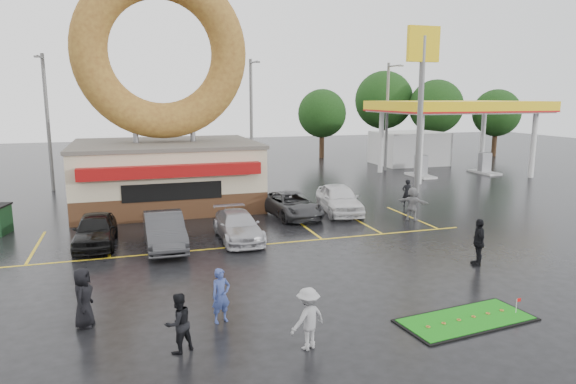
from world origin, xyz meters
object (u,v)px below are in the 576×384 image
object	(u,v)px
streetlight_mid	(251,116)
person_cameraman	(478,242)
car_black	(95,230)
car_white	(339,199)
person_blue	(221,295)
putting_green	(466,320)
shell_sign	(422,79)
streetlight_right	(387,114)
streetlight_left	(47,119)
car_silver	(238,226)
car_dgrey	(164,231)
car_grey	(291,205)
gas_station	(435,127)
donut_shop	(164,128)

from	to	relation	value
streetlight_mid	person_cameraman	world-z (taller)	streetlight_mid
streetlight_mid	car_black	xyz separation A→B (m)	(-10.57, -15.57, -4.09)
car_white	person_blue	distance (m)	14.48
car_black	putting_green	size ratio (longest dim) A/B	0.99
shell_sign	streetlight_right	size ratio (longest dim) A/B	1.18
streetlight_left	car_silver	world-z (taller)	streetlight_left
person_cameraman	putting_green	distance (m)	5.42
car_dgrey	car_grey	size ratio (longest dim) A/B	0.97
car_black	car_white	xyz separation A→B (m)	(12.32, 2.65, 0.09)
car_black	person_blue	bearing A→B (deg)	-64.87
car_white	putting_green	size ratio (longest dim) A/B	1.12
car_silver	streetlight_left	bearing A→B (deg)	121.14
car_black	gas_station	bearing A→B (deg)	32.84
person_cameraman	streetlight_right	bearing A→B (deg)	-178.63
streetlight_left	car_dgrey	bearing A→B (deg)	-68.45
car_white	person_blue	world-z (taller)	car_white
shell_sign	gas_station	bearing A→B (deg)	51.93
car_silver	putting_green	world-z (taller)	car_silver
car_dgrey	streetlight_right	bearing A→B (deg)	41.14
shell_sign	streetlight_mid	distance (m)	12.93
streetlight_left	car_silver	distance (m)	18.57
donut_shop	putting_green	xyz separation A→B (m)	(6.86, -18.68, -4.43)
streetlight_left	person_blue	distance (m)	25.00
person_cameraman	streetlight_mid	bearing A→B (deg)	-150.03
gas_station	car_white	bearing A→B (deg)	-137.75
streetlight_mid	car_black	size ratio (longest dim) A/B	2.20
car_silver	car_white	bearing A→B (deg)	28.94
shell_sign	person_blue	size ratio (longest dim) A/B	6.76
car_silver	person_cameraman	distance (m)	10.00
car_black	person_cameraman	world-z (taller)	person_cameraman
shell_sign	car_dgrey	bearing A→B (deg)	-155.05
gas_station	car_black	distance (m)	30.95
streetlight_right	streetlight_left	bearing A→B (deg)	-175.60
gas_station	person_cameraman	distance (m)	26.04
gas_station	car_black	xyz separation A→B (m)	(-26.57, -15.59, -3.00)
streetlight_right	car_silver	xyz separation A→B (m)	(-16.59, -17.45, -4.16)
shell_sign	car_grey	world-z (taller)	shell_sign
streetlight_right	car_grey	distance (m)	19.48
streetlight_right	car_silver	bearing A→B (deg)	-133.55
car_black	car_grey	bearing A→B (deg)	17.89
streetlight_right	donut_shop	bearing A→B (deg)	-154.79
streetlight_mid	putting_green	size ratio (longest dim) A/B	2.18
car_black	car_dgrey	world-z (taller)	car_dgrey
donut_shop	gas_station	xyz separation A→B (m)	(23.00, 7.97, -0.77)
gas_station	streetlight_right	distance (m)	4.26
car_dgrey	shell_sign	bearing A→B (deg)	24.23
donut_shop	streetlight_left	bearing A→B (deg)	135.22
car_black	person_blue	xyz separation A→B (m)	(3.78, -9.03, 0.09)
shell_sign	donut_shop	bearing A→B (deg)	176.53
car_silver	person_blue	world-z (taller)	person_blue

